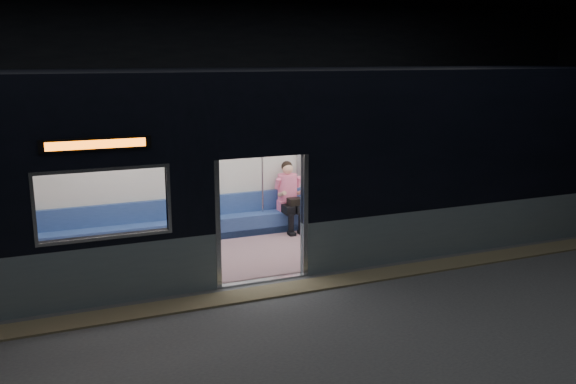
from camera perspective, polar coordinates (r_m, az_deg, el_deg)
station_floor at (r=9.11m, az=-0.07°, el=-10.55°), size 24.00×14.00×0.01m
station_envelope at (r=8.38m, az=-0.08°, el=13.19°), size 24.00×14.00×5.00m
tactile_strip at (r=9.58m, az=-1.34°, el=-9.24°), size 22.80×0.50×0.03m
metro_car at (r=10.91m, az=-5.19°, el=3.42°), size 18.00×3.04×3.35m
passenger at (r=12.53m, az=0.07°, el=-0.07°), size 0.42×0.73×1.43m
handbag at (r=12.36m, az=0.66°, el=-0.90°), size 0.34×0.32×0.14m
transit_map at (r=13.02m, az=2.92°, el=3.25°), size 0.96×0.03×0.62m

